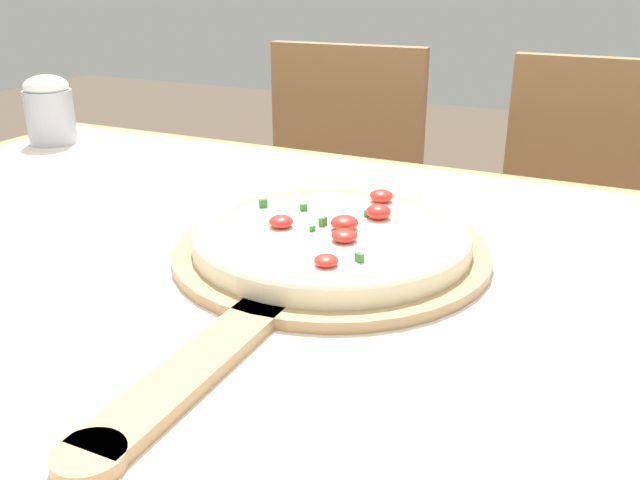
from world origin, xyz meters
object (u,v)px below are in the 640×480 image
at_px(pizza, 332,235).
at_px(chair_left, 333,211).
at_px(flour_cup, 49,109).
at_px(chair_right, 581,250).
at_px(pizza_peel, 321,260).

relative_size(pizza, chair_left, 0.34).
xyz_separation_m(chair_left, flour_cup, (-0.33, -0.52, 0.31)).
bearing_deg(chair_left, chair_right, -3.41).
bearing_deg(chair_left, pizza_peel, -70.11).
bearing_deg(chair_right, flour_cup, -149.39).
bearing_deg(pizza, chair_left, 114.07).
relative_size(pizza, flour_cup, 2.51).
bearing_deg(chair_right, chair_left, -179.41).
distance_m(pizza_peel, flour_cup, 0.73).
distance_m(pizza, chair_left, 0.89).
bearing_deg(chair_right, pizza_peel, -105.00).
xyz_separation_m(pizza, chair_left, (-0.34, 0.77, -0.27)).
height_order(chair_left, flour_cup, chair_left).
bearing_deg(pizza_peel, chair_right, 74.43).
distance_m(pizza, flour_cup, 0.72).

